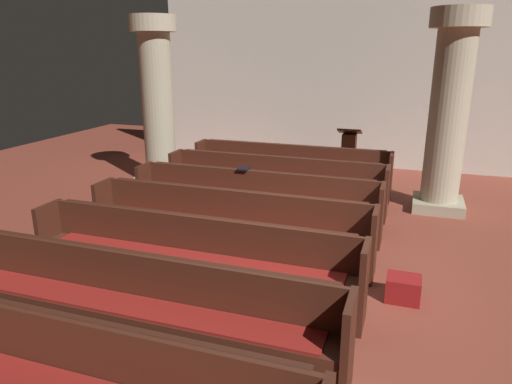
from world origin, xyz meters
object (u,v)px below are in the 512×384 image
at_px(pew_row_3, 227,223).
at_px(kneeler_box_red, 403,289).
at_px(pew_row_1, 274,181).
at_px(lectern, 348,158).
at_px(pew_row_4, 191,256).
at_px(pew_row_6, 50,382).
at_px(pew_row_5, 137,304).
at_px(pew_row_0, 290,167).
at_px(hymn_book, 244,168).
at_px(pillar_far_side, 157,99).
at_px(pillar_aisle_side, 449,110).
at_px(pew_row_2, 254,199).

bearing_deg(pew_row_3, kneeler_box_red, -10.48).
relative_size(pew_row_1, lectern, 3.47).
bearing_deg(kneeler_box_red, pew_row_4, -163.80).
distance_m(pew_row_6, kneeler_box_red, 3.55).
height_order(pew_row_5, pew_row_6, same).
height_order(pew_row_0, lectern, lectern).
bearing_deg(hymn_book, pew_row_3, -79.60).
distance_m(lectern, hymn_book, 3.41).
bearing_deg(pillar_far_side, kneeler_box_red, -34.26).
height_order(pillar_aisle_side, hymn_book, pillar_aisle_side).
distance_m(pew_row_1, pillar_aisle_side, 3.05).
bearing_deg(pillar_aisle_side, kneeler_box_red, -97.78).
relative_size(pew_row_6, hymn_book, 18.13).
bearing_deg(pew_row_3, pew_row_2, 90.00).
distance_m(pillar_aisle_side, hymn_book, 3.45).
bearing_deg(pew_row_4, pew_row_5, -90.00).
bearing_deg(pillar_aisle_side, pew_row_4, -123.89).
bearing_deg(pillar_far_side, pew_row_6, -66.56).
bearing_deg(pew_row_0, pew_row_3, -90.00).
xyz_separation_m(pew_row_0, lectern, (0.93, 1.26, -0.02)).
bearing_deg(lectern, pew_row_6, -96.95).
relative_size(pew_row_4, lectern, 3.47).
bearing_deg(pew_row_4, pew_row_1, 90.00).
distance_m(pillar_aisle_side, lectern, 2.61).
height_order(hymn_book, kneeler_box_red, hymn_book).
distance_m(pew_row_0, pillar_aisle_side, 2.95).
height_order(pillar_far_side, kneeler_box_red, pillar_far_side).
distance_m(pew_row_1, pew_row_5, 4.22).
xyz_separation_m(pew_row_2, pew_row_5, (0.00, -3.16, 0.00)).
distance_m(pew_row_4, pew_row_6, 2.11).
distance_m(pew_row_4, pillar_aisle_side, 4.95).
bearing_deg(kneeler_box_red, pew_row_1, 131.36).
bearing_deg(pew_row_0, pew_row_1, -90.00).
distance_m(pew_row_5, pew_row_6, 1.05).
bearing_deg(pew_row_1, pew_row_5, -90.00).
distance_m(pew_row_0, pew_row_6, 6.33).
distance_m(pew_row_5, pillar_aisle_side, 5.83).
bearing_deg(pew_row_6, pillar_far_side, 113.44).
relative_size(pew_row_1, pew_row_5, 1.00).
height_order(pew_row_6, pillar_aisle_side, pillar_aisle_side).
bearing_deg(pew_row_5, pillar_aisle_side, 62.03).
bearing_deg(lectern, pillar_aisle_side, -40.61).
bearing_deg(pew_row_2, pillar_far_side, 145.07).
bearing_deg(pew_row_4, kneeler_box_red, 16.20).
xyz_separation_m(pew_row_2, lectern, (0.93, 3.37, -0.02)).
xyz_separation_m(pew_row_3, pew_row_5, (0.00, -2.11, 0.00)).
bearing_deg(kneeler_box_red, pew_row_2, 146.56).
relative_size(pew_row_0, pew_row_4, 1.00).
bearing_deg(pew_row_6, pillar_aisle_side, 66.29).
xyz_separation_m(pillar_aisle_side, hymn_book, (-2.90, -1.68, -0.81)).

